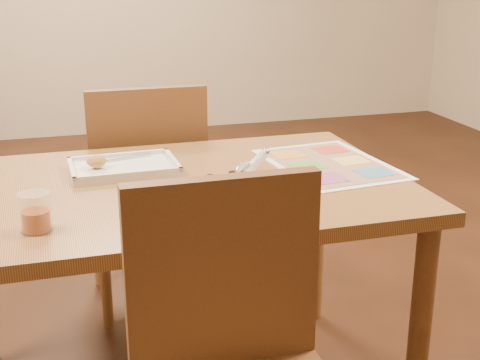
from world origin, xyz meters
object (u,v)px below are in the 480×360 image
object	(u,v)px
dining_table	(177,212)
glass_tumbler	(35,215)
appetizer_tray	(122,168)
chair_far	(146,173)
pizza	(237,189)
plate	(240,195)
chair_near	(235,343)
pizza_cutter	(251,166)
menu	(329,164)

from	to	relation	value
dining_table	glass_tumbler	world-z (taller)	glass_tumbler
appetizer_tray	chair_far	bearing A→B (deg)	73.35
pizza	plate	bearing A→B (deg)	18.69
appetizer_tray	dining_table	bearing A→B (deg)	-48.43
chair_near	plate	size ratio (longest dim) A/B	1.61
pizza_cutter	appetizer_tray	size ratio (longest dim) A/B	0.37
dining_table	glass_tumbler	bearing A→B (deg)	-146.74
dining_table	pizza	distance (m)	0.24
dining_table	pizza_cutter	bearing A→B (deg)	-39.31
plate	chair_near	bearing A→B (deg)	-107.56
glass_tumbler	menu	distance (m)	0.91
glass_tumbler	menu	xyz separation A→B (m)	(0.86, 0.29, -0.04)
dining_table	pizza_cutter	distance (m)	0.28
chair_far	pizza	world-z (taller)	chair_far
pizza_cutter	appetizer_tray	xyz separation A→B (m)	(-0.31, 0.30, -0.07)
pizza_cutter	plate	bearing A→B (deg)	173.53
plate	glass_tumbler	bearing A→B (deg)	-170.84
chair_near	plate	bearing A→B (deg)	72.44
chair_near	glass_tumbler	distance (m)	0.55
appetizer_tray	menu	xyz separation A→B (m)	(0.62, -0.11, -0.01)
pizza	appetizer_tray	world-z (taller)	appetizer_tray
chair_far	menu	xyz separation A→B (m)	(0.49, -0.56, 0.16)
chair_near	pizza_cutter	bearing A→B (deg)	69.00
chair_far	pizza_cutter	xyz separation A→B (m)	(0.18, -0.75, 0.23)
plate	pizza	size ratio (longest dim) A/B	1.40
dining_table	menu	size ratio (longest dim) A/B	2.83
dining_table	appetizer_tray	xyz separation A→B (m)	(-0.13, 0.15, 0.10)
chair_far	glass_tumbler	world-z (taller)	chair_far
chair_near	appetizer_tray	xyz separation A→B (m)	(-0.13, 0.75, 0.16)
plate	dining_table	bearing A→B (deg)	130.05
plate	appetizer_tray	size ratio (longest dim) A/B	0.92
chair_far	menu	bearing A→B (deg)	131.17
pizza	glass_tumbler	xyz separation A→B (m)	(-0.51, -0.08, 0.01)
chair_far	appetizer_tray	bearing A→B (deg)	73.35
pizza_cutter	menu	xyz separation A→B (m)	(0.31, 0.19, -0.08)
dining_table	pizza	bearing A→B (deg)	-52.31
plate	appetizer_tray	bearing A→B (deg)	130.78
appetizer_tray	chair_near	bearing A→B (deg)	-79.88
chair_near	pizza	world-z (taller)	chair_near
chair_far	plate	world-z (taller)	chair_far
plate	glass_tumbler	xyz separation A→B (m)	(-0.52, -0.08, 0.03)
chair_near	glass_tumbler	bearing A→B (deg)	136.87
chair_near	plate	distance (m)	0.49
dining_table	appetizer_tray	bearing A→B (deg)	131.57
chair_far	appetizer_tray	world-z (taller)	chair_far
pizza_cutter	appetizer_tray	bearing A→B (deg)	100.99
chair_near	menu	world-z (taller)	chair_near
pizza	chair_far	bearing A→B (deg)	99.55
menu	pizza_cutter	bearing A→B (deg)	-148.48
menu	appetizer_tray	bearing A→B (deg)	170.35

